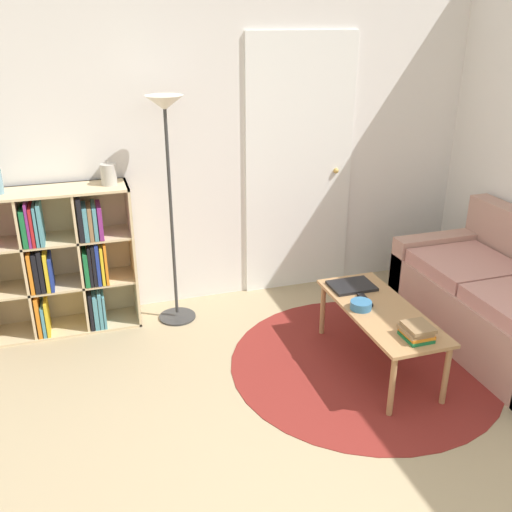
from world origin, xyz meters
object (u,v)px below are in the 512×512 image
at_px(bookshelf, 48,262).
at_px(laptop, 352,286).
at_px(couch, 509,306).
at_px(floor_lamp, 167,147).
at_px(bowl, 361,305).
at_px(coffee_table, 380,315).
at_px(vase_on_shelf, 109,174).

relative_size(bookshelf, laptop, 3.77).
xyz_separation_m(bookshelf, laptop, (2.02, -0.82, -0.11)).
height_order(couch, laptop, couch).
bearing_deg(floor_lamp, bowl, -44.46).
bearing_deg(laptop, coffee_table, -84.13).
distance_m(floor_lamp, laptop, 1.61).
relative_size(floor_lamp, vase_on_shelf, 11.37).
bearing_deg(couch, bookshelf, 159.03).
bearing_deg(laptop, bowl, -106.03).
xyz_separation_m(bookshelf, coffee_table, (2.06, -1.17, -0.17)).
bearing_deg(couch, laptop, 161.24).
distance_m(laptop, vase_on_shelf, 1.88).
distance_m(coffee_table, bowl, 0.15).
relative_size(bookshelf, coffee_table, 1.07).
distance_m(bookshelf, laptop, 2.18).
bearing_deg(laptop, floor_lamp, 147.82).
height_order(bookshelf, coffee_table, bookshelf).
height_order(laptop, vase_on_shelf, vase_on_shelf).
distance_m(bookshelf, vase_on_shelf, 0.78).
bearing_deg(coffee_table, bowl, 161.52).
bearing_deg(vase_on_shelf, bookshelf, 179.63).
bearing_deg(coffee_table, floor_lamp, 137.65).
height_order(coffee_table, bowl, bowl).
bearing_deg(couch, floor_lamp, 153.94).
relative_size(bookshelf, vase_on_shelf, 7.70).
relative_size(coffee_table, laptop, 3.52).
bearing_deg(bookshelf, coffee_table, -29.68).
xyz_separation_m(couch, laptop, (-1.06, 0.36, 0.15)).
xyz_separation_m(laptop, vase_on_shelf, (-1.53, 0.82, 0.72)).
relative_size(bookshelf, floor_lamp, 0.68).
bearing_deg(bowl, vase_on_shelf, 142.06).
bearing_deg(bookshelf, laptop, -22.10).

